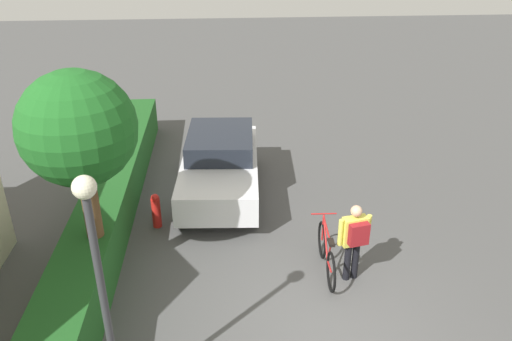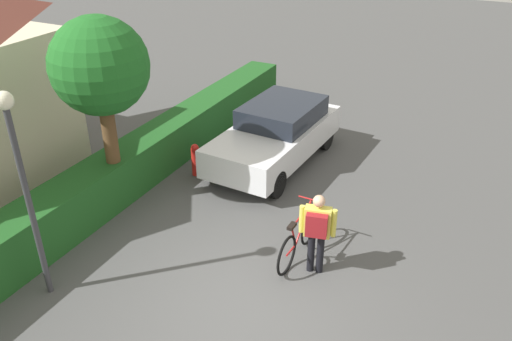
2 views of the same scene
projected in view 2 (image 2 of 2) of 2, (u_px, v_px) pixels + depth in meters
ground_plane at (246, 308)px, 8.65m from camera, size 60.00×60.00×0.00m
hedge_row at (53, 219)px, 10.04m from camera, size 18.82×0.90×1.03m
parked_car_near at (276, 133)px, 12.88m from camera, size 4.22×2.04×1.48m
bicycle at (299, 239)px, 9.65m from camera, size 1.78×0.50×1.00m
person_rider at (317, 228)px, 9.01m from camera, size 0.42×0.64×1.59m
street_lamp at (21, 169)px, 7.86m from camera, size 0.28×0.28×3.64m
tree_kerbside at (100, 69)px, 10.07m from camera, size 1.94×1.94×4.08m
fire_hydrant at (196, 159)px, 12.46m from camera, size 0.20×0.20×0.81m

